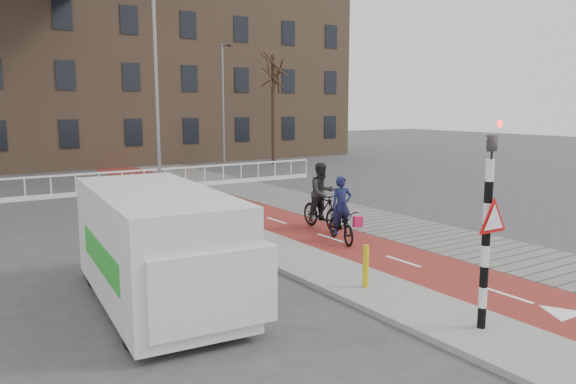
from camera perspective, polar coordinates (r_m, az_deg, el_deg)
ground at (r=12.06m, az=13.19°, el=-10.15°), size 120.00×120.00×0.00m
bike_lane at (r=20.72m, az=-4.11°, el=-1.97°), size 2.50×60.00×0.01m
sidewalk at (r=22.18m, az=2.23°, el=-1.24°), size 3.00×60.00×0.01m
curb_island at (r=14.58m, az=-0.23°, el=-6.35°), size 1.80×16.00×0.12m
traffic_signal at (r=9.84m, az=19.66°, el=-2.73°), size 0.80×0.80×3.68m
bollard at (r=11.84m, az=7.90°, el=-7.47°), size 0.12×0.12×0.89m
cyclist_near at (r=16.06m, az=5.46°, el=-2.85°), size 1.12×1.89×1.88m
cyclist_far at (r=17.56m, az=3.46°, el=-1.02°), size 0.91×1.98×2.10m
van at (r=11.21m, az=-13.26°, el=-5.24°), size 2.55×5.44×2.27m
railing at (r=25.30m, az=-25.14°, el=-0.13°), size 28.00×0.10×0.99m
townhouse_row at (r=40.37m, az=-26.07°, el=13.54°), size 46.00×10.00×15.90m
tree_right at (r=37.05m, az=-1.48°, el=8.29°), size 0.27×0.27×7.07m
streetlight_near at (r=19.98m, az=-13.16°, el=8.74°), size 0.12×0.12×7.85m
streetlight_right at (r=33.96m, az=-6.60°, el=8.46°), size 0.12×0.12×7.40m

